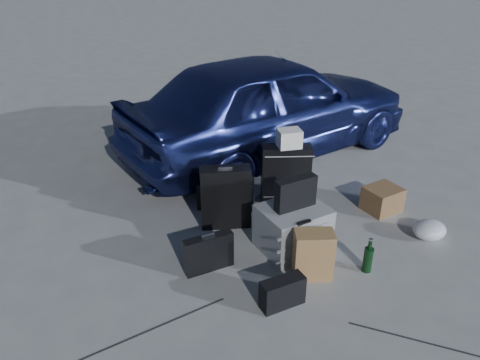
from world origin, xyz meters
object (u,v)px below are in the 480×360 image
(briefcase, at_px, (209,253))
(suitcase_right, at_px, (286,173))
(green_bottle, at_px, (368,256))
(duffel_bag, at_px, (226,193))
(car, at_px, (270,105))
(cardboard_box, at_px, (382,199))
(suitcase_left, at_px, (226,197))
(pelican_case, at_px, (293,228))

(briefcase, distance_m, suitcase_right, 1.54)
(briefcase, relative_size, green_bottle, 1.36)
(suitcase_right, height_order, duffel_bag, suitcase_right)
(car, relative_size, suitcase_right, 6.25)
(briefcase, bearing_deg, cardboard_box, 3.02)
(suitcase_left, height_order, duffel_bag, suitcase_left)
(pelican_case, bearing_deg, briefcase, 173.43)
(cardboard_box, bearing_deg, pelican_case, -160.66)
(briefcase, height_order, cardboard_box, briefcase)
(suitcase_right, bearing_deg, duffel_bag, -168.86)
(car, height_order, suitcase_left, car)
(car, height_order, cardboard_box, car)
(pelican_case, xyz_separation_m, duffel_bag, (-0.44, 0.94, -0.07))
(pelican_case, xyz_separation_m, briefcase, (-0.85, -0.13, -0.04))
(pelican_case, xyz_separation_m, suitcase_right, (0.25, 0.93, 0.11))
(duffel_bag, bearing_deg, suitcase_right, 16.58)
(car, distance_m, suitcase_right, 1.35)
(suitcase_right, xyz_separation_m, duffel_bag, (-0.69, 0.01, -0.17))
(duffel_bag, relative_size, cardboard_box, 1.71)
(suitcase_right, bearing_deg, suitcase_left, -142.05)
(car, bearing_deg, duffel_bag, 123.90)
(cardboard_box, bearing_deg, suitcase_left, 175.77)
(suitcase_right, height_order, cardboard_box, suitcase_right)
(suitcase_right, bearing_deg, green_bottle, -66.48)
(briefcase, relative_size, cardboard_box, 1.25)
(cardboard_box, bearing_deg, car, 112.63)
(briefcase, distance_m, cardboard_box, 2.13)
(suitcase_left, bearing_deg, green_bottle, -36.39)
(suitcase_right, bearing_deg, cardboard_box, -15.66)
(briefcase, relative_size, suitcase_left, 0.69)
(cardboard_box, distance_m, green_bottle, 1.15)
(car, distance_m, cardboard_box, 2.02)
(duffel_bag, bearing_deg, pelican_case, -47.09)
(car, xyz_separation_m, pelican_case, (-0.46, -2.22, -0.48))
(duffel_bag, distance_m, cardboard_box, 1.73)
(car, height_order, suitcase_right, car)
(car, height_order, duffel_bag, car)
(pelican_case, bearing_deg, green_bottle, -59.10)
(briefcase, distance_m, suitcase_left, 0.77)
(car, height_order, briefcase, car)
(car, distance_m, duffel_bag, 1.65)
(car, xyz_separation_m, green_bottle, (0.08, -2.73, -0.53))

